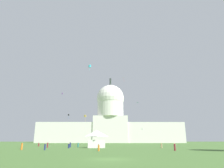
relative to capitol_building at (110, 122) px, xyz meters
name	(u,v)px	position (x,y,z in m)	size (l,w,h in m)	color
ground_plane	(109,159)	(-0.15, -171.82, -19.50)	(800.00, 800.00, 0.00)	#42662D
capitol_building	(110,122)	(0.00, 0.00, 0.00)	(137.36, 27.00, 63.64)	silver
event_tent	(96,139)	(-4.52, -131.22, -16.73)	(6.14, 5.75, 5.47)	white
person_navy_lawn_far_right	(45,147)	(-15.74, -147.39, -18.76)	(0.52, 0.52, 1.63)	navy
person_maroon_mid_center	(39,145)	(-28.40, -114.59, -18.83)	(0.64, 0.64, 1.50)	maroon
person_navy_back_center	(69,146)	(-12.37, -135.40, -18.82)	(0.63, 0.63, 1.53)	navy
person_tan_front_right	(161,146)	(15.55, -134.37, -18.81)	(0.52, 0.52, 1.55)	tan
person_teal_front_center	(78,145)	(-11.13, -125.51, -18.77)	(0.47, 0.47, 1.61)	#1E757A
person_maroon_back_left	(48,145)	(-19.86, -131.51, -18.70)	(0.53, 0.53, 1.74)	maroon
person_orange_edge_east	(22,146)	(-22.09, -145.49, -18.69)	(0.57, 0.57, 1.77)	orange
person_navy_front_left	(70,145)	(-13.53, -127.05, -18.71)	(0.54, 0.54, 1.74)	navy
person_orange_aisle_center	(99,148)	(-2.56, -151.92, -18.82)	(0.55, 0.55, 1.50)	orange
person_maroon_edge_west	(175,147)	(14.66, -150.40, -18.71)	(0.57, 0.57, 1.73)	maroon
kite_yellow_high	(124,78)	(12.51, -20.51, 37.95)	(1.66, 1.67, 3.62)	yellow
kite_blue_low	(112,117)	(1.06, -59.08, -1.84)	(1.14, 1.50, 0.27)	blue
kite_gold_low	(85,116)	(-15.84, -70.58, -2.43)	(1.38, 1.42, 4.29)	gold
kite_white_low	(142,129)	(27.36, -21.95, -7.95)	(1.36, 1.36, 1.08)	white
kite_violet_high	(62,94)	(-37.35, -45.39, 17.73)	(0.71, 0.88, 1.43)	purple
kite_black_mid	(69,115)	(-29.10, -56.97, -0.16)	(1.01, 0.95, 3.23)	black
kite_cyan_mid	(90,66)	(-8.56, -119.96, 12.31)	(1.20, 1.17, 2.50)	#33BCDB
kite_turquoise_mid	(137,103)	(21.25, -41.55, 11.26)	(1.66, 1.39, 0.20)	teal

